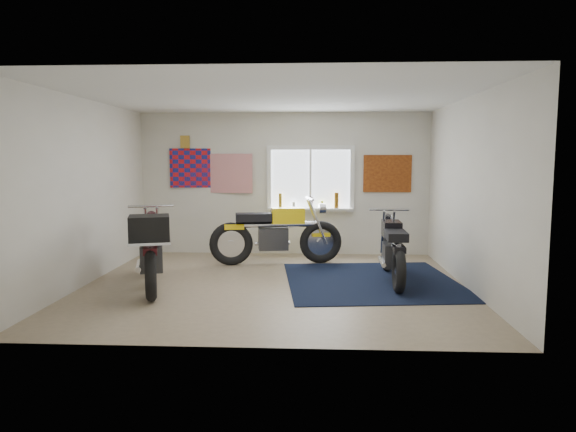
{
  "coord_description": "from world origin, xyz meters",
  "views": [
    {
      "loc": [
        0.57,
        -7.3,
        1.84
      ],
      "look_at": [
        0.18,
        0.4,
        0.97
      ],
      "focal_mm": 32.0,
      "sensor_mm": 36.0,
      "label": 1
    }
  ],
  "objects_px": {
    "yellow_triumph": "(276,235)",
    "black_chrome_bike": "(393,251)",
    "maroon_tourer": "(151,248)",
    "navy_rug": "(371,281)"
  },
  "relations": [
    {
      "from": "black_chrome_bike",
      "to": "maroon_tourer",
      "type": "distance_m",
      "value": 3.52
    },
    {
      "from": "navy_rug",
      "to": "black_chrome_bike",
      "type": "bearing_deg",
      "value": 6.26
    },
    {
      "from": "navy_rug",
      "to": "maroon_tourer",
      "type": "relative_size",
      "value": 1.17
    },
    {
      "from": "yellow_triumph",
      "to": "maroon_tourer",
      "type": "bearing_deg",
      "value": -140.85
    },
    {
      "from": "black_chrome_bike",
      "to": "maroon_tourer",
      "type": "relative_size",
      "value": 0.92
    },
    {
      "from": "yellow_triumph",
      "to": "black_chrome_bike",
      "type": "xyz_separation_m",
      "value": [
        1.84,
        -1.17,
        -0.05
      ]
    },
    {
      "from": "yellow_triumph",
      "to": "black_chrome_bike",
      "type": "relative_size",
      "value": 1.13
    },
    {
      "from": "black_chrome_bike",
      "to": "navy_rug",
      "type": "bearing_deg",
      "value": 97.72
    },
    {
      "from": "yellow_triumph",
      "to": "black_chrome_bike",
      "type": "height_order",
      "value": "yellow_triumph"
    },
    {
      "from": "yellow_triumph",
      "to": "maroon_tourer",
      "type": "height_order",
      "value": "yellow_triumph"
    }
  ]
}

